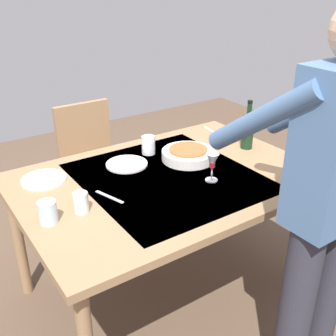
# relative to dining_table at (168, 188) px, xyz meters

# --- Properties ---
(ground_plane) EXTENTS (6.00, 6.00, 0.00)m
(ground_plane) POSITION_rel_dining_table_xyz_m (0.00, 0.00, -0.70)
(ground_plane) COLOR brown
(dining_table) EXTENTS (1.54, 1.09, 0.77)m
(dining_table) POSITION_rel_dining_table_xyz_m (0.00, 0.00, 0.00)
(dining_table) COLOR #93704C
(dining_table) RESTS_ON ground_plane
(chair_near) EXTENTS (0.40, 0.40, 0.91)m
(chair_near) POSITION_rel_dining_table_xyz_m (0.04, -0.92, -0.17)
(chair_near) COLOR brown
(chair_near) RESTS_ON ground_plane
(person_server) EXTENTS (0.42, 0.61, 1.69)m
(person_server) POSITION_rel_dining_table_xyz_m (-0.19, 0.80, 0.26)
(person_server) COLOR #2D2D38
(person_server) RESTS_ON ground_plane
(wine_bottle) EXTENTS (0.07, 0.07, 0.30)m
(wine_bottle) POSITION_rel_dining_table_xyz_m (-0.61, -0.05, 0.18)
(wine_bottle) COLOR black
(wine_bottle) RESTS_ON dining_table
(wine_glass_left) EXTENTS (0.07, 0.07, 0.15)m
(wine_glass_left) POSITION_rel_dining_table_xyz_m (-0.16, 0.16, 0.17)
(wine_glass_left) COLOR white
(wine_glass_left) RESTS_ON dining_table
(wine_glass_right) EXTENTS (0.07, 0.07, 0.15)m
(wine_glass_right) POSITION_rel_dining_table_xyz_m (-0.46, 0.45, 0.17)
(wine_glass_right) COLOR white
(wine_glass_right) RESTS_ON dining_table
(water_cup_near_left) EXTENTS (0.08, 0.08, 0.10)m
(water_cup_near_left) POSITION_rel_dining_table_xyz_m (0.66, 0.07, 0.12)
(water_cup_near_left) COLOR silver
(water_cup_near_left) RESTS_ON dining_table
(water_cup_near_right) EXTENTS (0.08, 0.08, 0.11)m
(water_cup_near_right) POSITION_rel_dining_table_xyz_m (-0.07, -0.31, 0.12)
(water_cup_near_right) COLOR silver
(water_cup_near_right) RESTS_ON dining_table
(water_cup_far_left) EXTENTS (0.07, 0.07, 0.09)m
(water_cup_far_left) POSITION_rel_dining_table_xyz_m (0.51, 0.07, 0.12)
(water_cup_far_left) COLOR silver
(water_cup_far_left) RESTS_ON dining_table
(serving_bowl_pasta) EXTENTS (0.30, 0.30, 0.07)m
(serving_bowl_pasta) POSITION_rel_dining_table_xyz_m (-0.22, -0.11, 0.10)
(serving_bowl_pasta) COLOR white
(serving_bowl_pasta) RESTS_ON dining_table
(dinner_plate_near) EXTENTS (0.23, 0.23, 0.01)m
(dinner_plate_near) POSITION_rel_dining_table_xyz_m (0.55, -0.32, 0.08)
(dinner_plate_near) COLOR white
(dinner_plate_near) RESTS_ON dining_table
(dinner_plate_far) EXTENTS (0.23, 0.23, 0.01)m
(dinner_plate_far) POSITION_rel_dining_table_xyz_m (0.11, -0.24, 0.08)
(dinner_plate_far) COLOR white
(dinner_plate_far) RESTS_ON dining_table
(table_knife) EXTENTS (0.05, 0.20, 0.00)m
(table_knife) POSITION_rel_dining_table_xyz_m (-0.61, -0.38, 0.07)
(table_knife) COLOR silver
(table_knife) RESTS_ON dining_table
(table_fork) EXTENTS (0.07, 0.18, 0.00)m
(table_fork) POSITION_rel_dining_table_xyz_m (0.35, 0.02, 0.07)
(table_fork) COLOR silver
(table_fork) RESTS_ON dining_table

